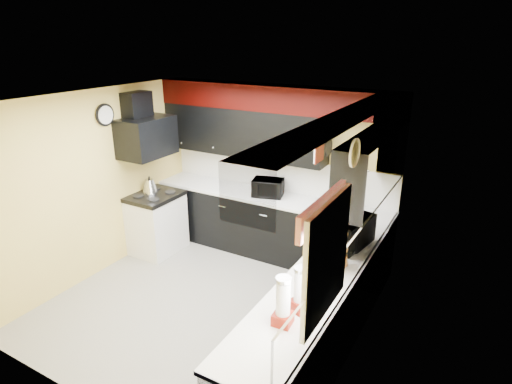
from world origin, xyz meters
TOP-DOWN VIEW (x-y plane):
  - ground at (0.00, 0.00)m, footprint 3.60×3.60m
  - wall_back at (0.00, 1.80)m, footprint 3.60×0.06m
  - wall_right at (1.80, 0.00)m, footprint 0.06×3.60m
  - wall_left at (-1.80, 0.00)m, footprint 0.06×3.60m
  - ceiling at (0.00, 0.00)m, footprint 3.60×3.60m
  - cab_back at (0.00, 1.50)m, footprint 3.60×0.60m
  - cab_right at (1.50, -0.30)m, footprint 0.60×3.00m
  - counter_back at (0.00, 1.50)m, footprint 3.62×0.64m
  - counter_right at (1.50, -0.30)m, footprint 0.64×3.02m
  - splash_back at (0.00, 1.79)m, footprint 3.60×0.02m
  - splash_right at (1.79, 0.00)m, footprint 0.02×3.60m
  - upper_back at (-0.50, 1.62)m, footprint 2.60×0.35m
  - upper_right at (1.62, 0.90)m, footprint 0.35×1.80m
  - soffit_back at (0.00, 1.62)m, footprint 3.60×0.36m
  - soffit_right at (1.62, -0.18)m, footprint 0.36×3.24m
  - stove at (-1.50, 0.75)m, footprint 0.60×0.75m
  - cooktop at (-1.50, 0.75)m, footprint 0.62×0.77m
  - hood at (-1.55, 0.75)m, footprint 0.50×0.78m
  - hood_duct at (-1.68, 0.75)m, footprint 0.24×0.40m
  - window at (1.79, -0.90)m, footprint 0.03×0.86m
  - valance at (1.73, -0.90)m, footprint 0.04×0.88m
  - pan_top at (0.82, 1.55)m, footprint 0.03×0.22m
  - pan_mid at (0.82, 1.42)m, footprint 0.03×0.28m
  - pan_low at (0.82, 1.68)m, footprint 0.03×0.24m
  - cut_board at (0.83, 1.30)m, footprint 0.03×0.26m
  - baskets at (1.52, 0.05)m, footprint 0.27×0.27m
  - clock at (-1.77, 0.25)m, footprint 0.03×0.30m
  - deco_plate at (1.77, -0.35)m, footprint 0.03×0.24m
  - toaster_oven at (0.01, 1.48)m, footprint 0.51×0.46m
  - microwave at (1.50, 0.57)m, footprint 0.49×0.65m
  - utensil_crock at (1.10, 1.47)m, footprint 0.19×0.19m
  - knife_block at (1.10, 1.56)m, footprint 0.14×0.17m
  - kettle at (-1.62, 0.79)m, footprint 0.28×0.28m
  - dispenser_a at (1.49, -1.04)m, footprint 0.16×0.16m
  - dispenser_b at (1.54, -0.80)m, footprint 0.18×0.18m

SIDE VIEW (x-z plane):
  - ground at x=0.00m, z-range 0.00..0.00m
  - stove at x=-1.50m, z-range 0.00..0.86m
  - cab_back at x=0.00m, z-range 0.00..0.90m
  - cab_right at x=1.50m, z-range 0.00..0.90m
  - cooktop at x=-1.50m, z-range 0.86..0.92m
  - counter_back at x=0.00m, z-range 0.90..0.94m
  - counter_right at x=1.50m, z-range 0.90..0.94m
  - kettle at x=-1.62m, z-range 0.92..1.12m
  - utensil_crock at x=1.10m, z-range 0.94..1.12m
  - knife_block at x=1.10m, z-range 0.94..1.17m
  - toaster_oven at x=0.01m, z-range 0.94..1.19m
  - microwave at x=1.50m, z-range 0.94..1.27m
  - dispenser_b at x=1.54m, z-range 0.94..1.33m
  - dispenser_a at x=1.49m, z-range 0.94..1.35m
  - baskets at x=1.52m, z-range 0.93..1.43m
  - splash_back at x=0.00m, z-range 0.94..1.44m
  - splash_right at x=1.79m, z-range 0.94..1.44m
  - wall_back at x=0.00m, z-range 0.00..2.50m
  - wall_right at x=1.80m, z-range 0.00..2.50m
  - wall_left at x=-1.80m, z-range 0.00..2.50m
  - window at x=1.79m, z-range 1.07..2.03m
  - pan_low at x=0.82m, z-range 1.51..1.93m
  - pan_mid at x=0.82m, z-range 1.52..1.98m
  - hood at x=-1.55m, z-range 1.50..2.06m
  - upper_back at x=-0.50m, z-range 1.45..2.15m
  - upper_right at x=1.62m, z-range 1.45..2.15m
  - cut_board at x=0.83m, z-range 1.62..1.98m
  - valance at x=1.73m, z-range 1.85..2.05m
  - pan_top at x=0.82m, z-range 1.80..2.20m
  - clock at x=-1.77m, z-range 2.00..2.30m
  - hood_duct at x=-1.68m, z-range 2.00..2.40m
  - deco_plate at x=1.77m, z-range 2.13..2.37m
  - soffit_back at x=0.00m, z-range 2.15..2.50m
  - soffit_right at x=1.62m, z-range 2.15..2.50m
  - ceiling at x=0.00m, z-range 2.47..2.53m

